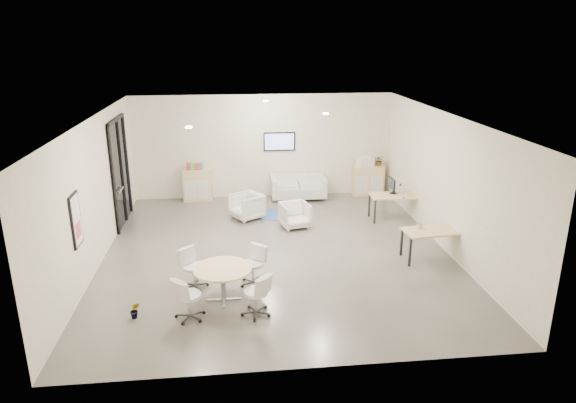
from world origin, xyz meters
The scene contains 21 objects.
room_shell centered at (0.00, 0.00, 1.60)m, with size 9.60×10.60×4.80m.
glass_door centered at (-3.95, 2.51, 1.50)m, with size 0.09×1.90×2.85m.
artwork centered at (-3.97, -1.60, 1.55)m, with size 0.05×0.54×1.04m.
wall_tv centered at (0.50, 4.46, 1.75)m, with size 0.98×0.06×0.58m.
ceiling_spots centered at (-0.20, 0.83, 3.18)m, with size 3.14×4.14×0.03m.
sideboard_left centered at (-2.06, 4.25, 0.49)m, with size 0.87×0.45×0.98m.
sideboard_right centered at (3.32, 4.24, 0.48)m, with size 0.96×0.46×0.96m.
books centered at (-2.11, 4.25, 1.09)m, with size 0.50×0.14×0.22m.
printer centered at (3.19, 4.25, 1.11)m, with size 0.53×0.46×0.33m.
loveseat centered at (1.05, 4.07, 0.34)m, with size 1.69×0.86×0.63m.
blue_rug centered at (0.40, 2.59, 0.01)m, with size 1.54×1.02×0.01m, color #2D518B.
armchair_left centered at (-0.62, 2.41, 0.39)m, with size 0.76×0.72×0.79m, color beige.
armchair_right centered at (0.63, 1.59, 0.37)m, with size 0.72×0.67×0.74m, color beige.
desk_rear centered at (3.45, 1.91, 0.63)m, with size 1.38×0.74×0.70m.
desk_front centered at (3.50, -0.81, 0.64)m, with size 1.43×0.81×0.72m.
monitor centered at (3.41, 2.06, 0.94)m, with size 0.20×0.50×0.44m.
round_table centered at (-1.23, -2.20, 0.60)m, with size 1.13×1.13×0.69m.
meeting_chairs centered at (-1.23, -2.20, 0.41)m, with size 2.02×2.02×0.82m.
plant_cabinet centered at (3.65, 4.24, 1.08)m, with size 0.29×0.32×0.25m, color #3F7F3F.
plant_floor centered at (-2.82, -2.69, 0.07)m, with size 0.17×0.32×0.14m, color #3F7F3F.
cup centered at (3.21, -0.66, 0.78)m, with size 0.13×0.10×0.13m, color white.
Camera 1 is at (-0.97, -11.16, 4.91)m, focal length 32.00 mm.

